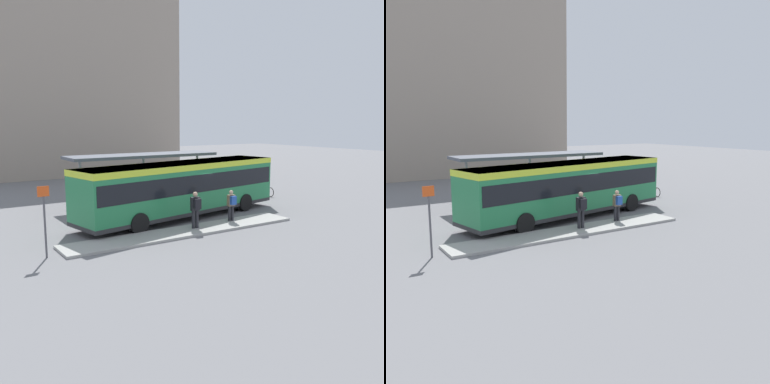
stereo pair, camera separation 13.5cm
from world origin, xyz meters
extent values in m
plane|color=slate|center=(0.00, 0.00, 0.00)|extent=(120.00, 120.00, 0.00)
cube|color=#9E9E99|center=(-1.62, -2.88, 0.06)|extent=(11.96, 1.80, 0.12)
cube|color=#237A47|center=(0.00, 0.00, 1.68)|extent=(12.66, 4.65, 2.67)
cube|color=#C6DB33|center=(0.00, 0.00, 2.87)|extent=(12.69, 4.67, 0.30)
cube|color=black|center=(0.00, 0.00, 2.00)|extent=(12.42, 4.64, 0.93)
cube|color=black|center=(6.09, 1.07, 2.00)|extent=(0.48, 2.31, 1.03)
cube|color=#28282B|center=(0.00, 0.00, 0.45)|extent=(12.68, 4.66, 0.20)
cylinder|color=black|center=(3.58, 1.87, 0.50)|extent=(1.04, 0.45, 1.01)
cylinder|color=black|center=(4.00, -0.53, 0.50)|extent=(1.04, 0.45, 1.01)
cylinder|color=black|center=(-4.00, 0.53, 0.50)|extent=(1.04, 0.45, 1.01)
cylinder|color=black|center=(-3.58, -1.87, 0.50)|extent=(1.04, 0.45, 1.01)
cylinder|color=#232328|center=(-1.12, -2.75, 0.55)|extent=(0.16, 0.16, 0.87)
cylinder|color=#232328|center=(-0.93, -2.77, 0.55)|extent=(0.16, 0.16, 0.87)
cube|color=black|center=(-1.03, -2.76, 1.31)|extent=(0.45, 0.27, 0.65)
cube|color=black|center=(-1.05, -2.98, 1.34)|extent=(0.34, 0.24, 0.49)
sphere|color=tan|center=(-1.03, -2.76, 1.78)|extent=(0.23, 0.23, 0.23)
cylinder|color=#232328|center=(1.30, -2.49, 0.51)|extent=(0.15, 0.15, 0.78)
cylinder|color=#232328|center=(1.47, -2.50, 0.51)|extent=(0.15, 0.15, 0.78)
cube|color=#7A664C|center=(1.38, -2.49, 1.19)|extent=(0.40, 0.24, 0.58)
cube|color=#234CA3|center=(1.37, -2.69, 1.22)|extent=(0.31, 0.21, 0.44)
sphere|color=tan|center=(1.38, -2.49, 1.61)|extent=(0.21, 0.21, 0.21)
torus|color=black|center=(8.73, 3.03, 0.33)|extent=(0.11, 0.67, 0.67)
torus|color=black|center=(8.64, 2.13, 0.33)|extent=(0.11, 0.67, 0.67)
cylinder|color=red|center=(8.69, 2.58, 0.55)|extent=(0.10, 0.70, 0.04)
cylinder|color=red|center=(8.67, 2.42, 0.49)|extent=(0.04, 0.04, 0.33)
cube|color=black|center=(8.67, 2.42, 0.65)|extent=(0.09, 0.19, 0.04)
cylinder|color=red|center=(8.72, 2.94, 0.62)|extent=(0.48, 0.08, 0.03)
torus|color=black|center=(8.44, 2.84, 0.33)|extent=(0.15, 0.66, 0.66)
torus|color=black|center=(8.59, 3.73, 0.33)|extent=(0.15, 0.66, 0.66)
cylinder|color=black|center=(8.52, 3.29, 0.54)|extent=(0.15, 0.69, 0.04)
cylinder|color=black|center=(8.54, 3.45, 0.49)|extent=(0.04, 0.04, 0.32)
cube|color=black|center=(8.54, 3.45, 0.65)|extent=(0.10, 0.19, 0.04)
cylinder|color=black|center=(8.46, 2.93, 0.62)|extent=(0.48, 0.11, 0.03)
torus|color=black|center=(8.57, 3.53, 0.33)|extent=(0.09, 0.68, 0.68)
torus|color=black|center=(8.63, 4.45, 0.33)|extent=(0.09, 0.68, 0.68)
cylinder|color=#2847AD|center=(8.60, 3.99, 0.56)|extent=(0.09, 0.72, 0.04)
cylinder|color=#2847AD|center=(8.61, 4.16, 0.50)|extent=(0.04, 0.04, 0.33)
cube|color=black|center=(8.61, 4.16, 0.67)|extent=(0.08, 0.18, 0.04)
cylinder|color=#2847AD|center=(8.58, 3.63, 0.64)|extent=(0.48, 0.07, 0.03)
cube|color=#4C515B|center=(0.11, 4.81, 3.09)|extent=(9.70, 2.50, 0.18)
cylinder|color=gray|center=(-4.02, 4.81, 1.50)|extent=(0.16, 0.16, 3.00)
cylinder|color=gray|center=(4.23, 4.81, 1.50)|extent=(0.16, 0.16, 3.00)
cylinder|color=gray|center=(0.11, 4.81, 1.50)|extent=(0.16, 0.16, 3.00)
cylinder|color=slate|center=(-0.54, 2.17, 0.30)|extent=(0.66, 0.66, 0.59)
sphere|color=#337F38|center=(-0.54, 2.17, 0.88)|extent=(0.76, 0.76, 0.76)
cylinder|color=#4C4C51|center=(-8.16, -3.10, 1.20)|extent=(0.08, 0.08, 2.40)
cube|color=#D84C19|center=(-8.16, -3.10, 2.60)|extent=(0.44, 0.03, 0.40)
cube|color=gray|center=(1.11, 26.42, 9.32)|extent=(22.19, 13.11, 18.63)
camera|label=1|loc=(-12.25, -19.42, 5.17)|focal=40.00mm
camera|label=2|loc=(-12.14, -19.49, 5.17)|focal=40.00mm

